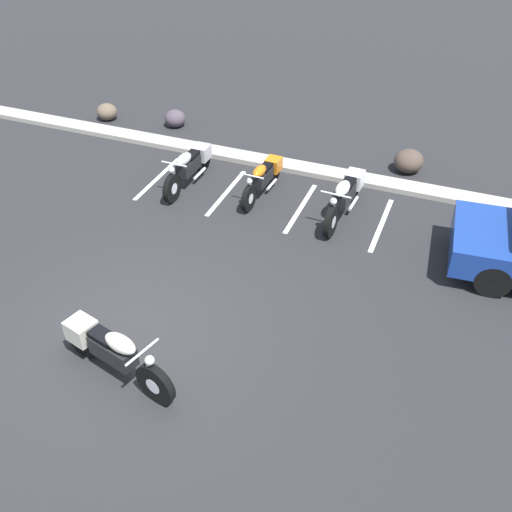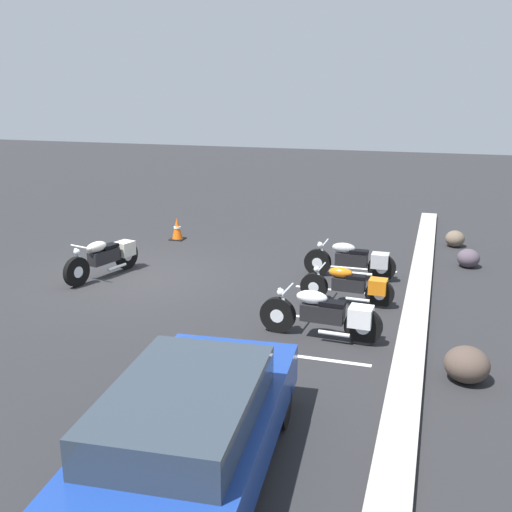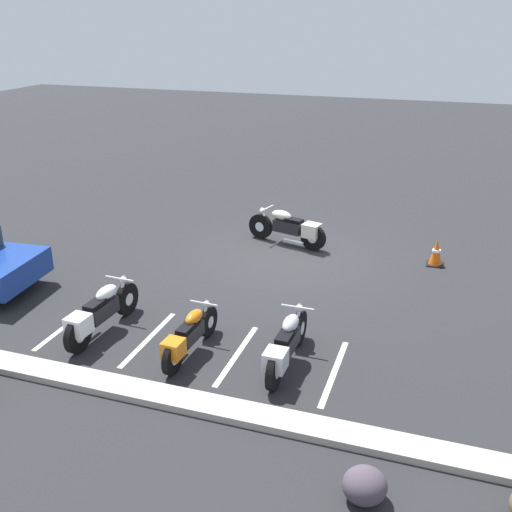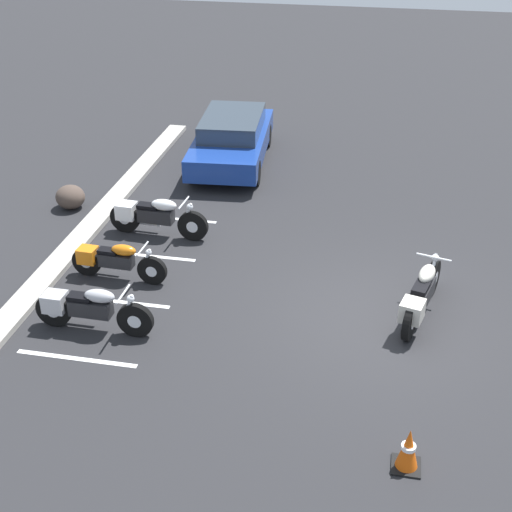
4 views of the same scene
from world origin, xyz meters
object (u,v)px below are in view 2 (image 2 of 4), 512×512
object	(u,v)px
parked_bike_2	(326,314)
landscape_rock_1	(455,239)
traffic_cone	(177,229)
landscape_rock_2	(468,258)
motorcycle_cream_featured	(106,256)
car_blue	(188,430)
parked_bike_0	(354,260)
landscape_rock_0	(467,364)
parked_bike_1	(351,285)

from	to	relation	value
parked_bike_2	landscape_rock_1	distance (m)	7.70
traffic_cone	landscape_rock_2	bearing A→B (deg)	87.04
motorcycle_cream_featured	car_blue	bearing A→B (deg)	51.73
car_blue	parked_bike_0	bearing A→B (deg)	-9.58
parked_bike_2	parked_bike_0	bearing A→B (deg)	-86.53
landscape_rock_0	landscape_rock_2	xyz separation A→B (m)	(-6.32, 0.22, -0.05)
parked_bike_1	landscape_rock_2	xyz separation A→B (m)	(-3.49, 2.40, -0.18)
parked_bike_0	parked_bike_2	xyz separation A→B (m)	(3.62, 0.02, 0.02)
parked_bike_2	car_blue	bearing A→B (deg)	83.92
car_blue	landscape_rock_1	distance (m)	12.18
car_blue	landscape_rock_0	world-z (taller)	car_blue
motorcycle_cream_featured	landscape_rock_0	bearing A→B (deg)	83.91
landscape_rock_2	traffic_cone	bearing A→B (deg)	-92.96
parked_bike_0	car_blue	bearing A→B (deg)	85.78
parked_bike_1	landscape_rock_2	world-z (taller)	parked_bike_1
landscape_rock_1	landscape_rock_2	xyz separation A→B (m)	(1.96, 0.30, 0.00)
landscape_rock_0	traffic_cone	distance (m)	10.35
parked_bike_1	landscape_rock_1	distance (m)	5.85
parked_bike_2	landscape_rock_0	bearing A→B (deg)	161.55
parked_bike_0	parked_bike_2	distance (m)	3.62
landscape_rock_2	parked_bike_2	bearing A→B (deg)	-25.54
landscape_rock_2	motorcycle_cream_featured	bearing A→B (deg)	-68.36
parked_bike_0	parked_bike_1	size ratio (longest dim) A/B	1.10
parked_bike_2	car_blue	distance (m)	4.51
landscape_rock_2	parked_bike_1	bearing A→B (deg)	-34.57
parked_bike_1	landscape_rock_2	distance (m)	4.24
parked_bike_1	landscape_rock_0	bearing A→B (deg)	130.56
motorcycle_cream_featured	parked_bike_0	distance (m)	5.84
parked_bike_2	landscape_rock_2	distance (m)	5.97
parked_bike_1	landscape_rock_0	world-z (taller)	parked_bike_1
landscape_rock_0	landscape_rock_1	distance (m)	8.28
parked_bike_0	car_blue	xyz separation A→B (m)	(8.07, -0.70, 0.23)
parked_bike_1	parked_bike_2	xyz separation A→B (m)	(1.90, -0.17, 0.06)
parked_bike_1	car_blue	size ratio (longest dim) A/B	0.44
parked_bike_2	traffic_cone	distance (m)	8.00
landscape_rock_1	traffic_cone	distance (m)	7.94
landscape_rock_1	motorcycle_cream_featured	bearing A→B (deg)	-56.64
car_blue	traffic_cone	world-z (taller)	car_blue
traffic_cone	motorcycle_cream_featured	bearing A→B (deg)	-2.48
parked_bike_1	parked_bike_2	size ratio (longest dim) A/B	0.88
landscape_rock_0	landscape_rock_2	distance (m)	6.32
parked_bike_2	motorcycle_cream_featured	bearing A→B (deg)	-17.36
landscape_rock_0	landscape_rock_2	size ratio (longest dim) A/B	1.23
landscape_rock_0	parked_bike_2	bearing A→B (deg)	-111.58
parked_bike_2	traffic_cone	world-z (taller)	parked_bike_2
landscape_rock_1	traffic_cone	bearing A→B (deg)	-78.78
traffic_cone	parked_bike_1	bearing A→B (deg)	55.48
parked_bike_0	parked_bike_1	bearing A→B (deg)	97.10
landscape_rock_1	traffic_cone	world-z (taller)	traffic_cone
landscape_rock_1	landscape_rock_2	size ratio (longest dim) A/B	0.99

